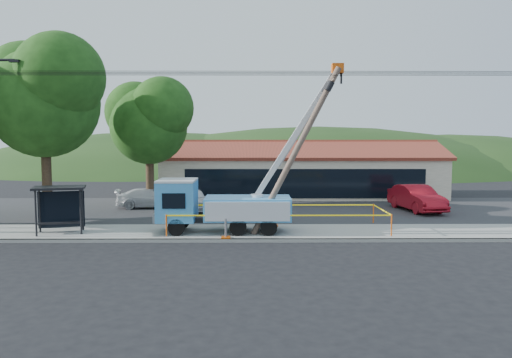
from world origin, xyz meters
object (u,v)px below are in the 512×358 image
object	(u,v)px
car_red	(416,212)
car_white	(150,209)
utility_truck	(220,204)
leaning_pole	(300,143)
bus_shelter	(60,199)
car_silver	(193,212)

from	to	relation	value
car_red	car_white	xyz separation A→B (m)	(-17.83, 1.51, 0.00)
utility_truck	leaning_pole	size ratio (longest dim) A/B	1.12
leaning_pole	car_white	size ratio (longest dim) A/B	1.85
bus_shelter	car_white	world-z (taller)	bus_shelter
utility_truck	car_red	distance (m)	14.51
utility_truck	bus_shelter	size ratio (longest dim) A/B	3.41
car_white	leaning_pole	bearing A→B (deg)	-144.84
bus_shelter	car_red	size ratio (longest dim) A/B	0.53
car_silver	bus_shelter	bearing A→B (deg)	-144.38
utility_truck	bus_shelter	bearing A→B (deg)	-178.84
bus_shelter	car_white	bearing A→B (deg)	59.63
utility_truck	car_silver	bearing A→B (deg)	106.85
utility_truck	car_silver	xyz separation A→B (m)	(-2.33, 7.68, -1.59)
bus_shelter	car_silver	xyz separation A→B (m)	(5.71, 7.84, -1.86)
bus_shelter	car_red	distance (m)	21.86
car_silver	utility_truck	bearing A→B (deg)	-91.48
car_silver	car_red	world-z (taller)	car_red
utility_truck	car_white	bearing A→B (deg)	121.46
car_white	bus_shelter	bearing A→B (deg)	154.25
leaning_pole	utility_truck	bearing A→B (deg)	171.81
utility_truck	leaning_pole	distance (m)	5.03
leaning_pole	bus_shelter	xyz separation A→B (m)	(-11.99, 0.41, -2.79)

